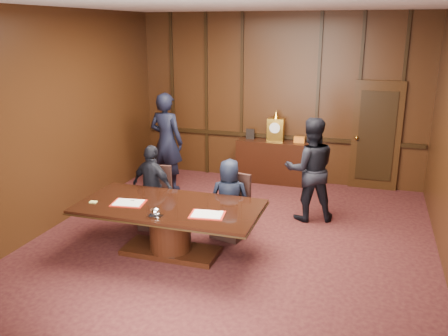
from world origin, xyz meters
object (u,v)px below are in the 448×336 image
Objects in this scene: signatory_left at (153,187)px; witness_left at (167,142)px; conference_table at (170,221)px; sideboard at (275,160)px; witness_right at (310,169)px; signatory_right at (229,199)px.

signatory_left is 0.71× the size of witness_left.
sideboard is at bearing 78.70° from conference_table.
conference_table is 2.62m from witness_right.
witness_right is at bearing 48.43° from conference_table.
witness_left reaches higher than signatory_left.
sideboard reaches higher than conference_table.
signatory_left is at bearing 129.09° from conference_table.
signatory_right is (1.30, 0.00, -0.06)m from signatory_left.
sideboard is at bearing -106.07° from signatory_right.
witness_right is (0.97, -1.82, 0.40)m from sideboard.
signatory_left is at bearing -115.34° from sideboard.
witness_left is at bearing 114.91° from conference_table.
sideboard reaches higher than signatory_right.
witness_right is at bearing 174.87° from witness_left.
conference_table is at bearing 36.81° from signatory_right.
sideboard is 2.97m from signatory_right.
conference_table is 1.04m from signatory_right.
signatory_left is at bearing -14.10° from signatory_right.
signatory_left is 1.98m from witness_left.
conference_table is (-0.75, -3.76, 0.02)m from sideboard.
witness_left is at bearing -151.36° from sideboard.
witness_left is (-1.99, -1.09, 0.50)m from sideboard.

